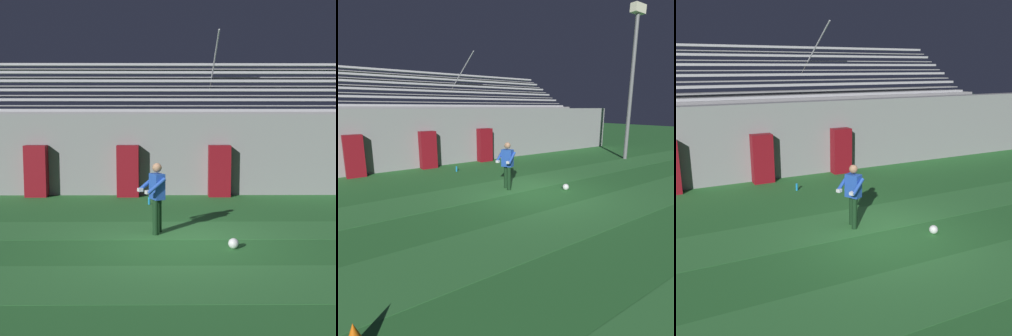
% 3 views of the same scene
% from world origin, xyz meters
% --- Properties ---
extents(ground_plane, '(80.00, 80.00, 0.00)m').
position_xyz_m(ground_plane, '(0.00, 0.00, 0.00)').
color(ground_plane, '#2D7533').
extents(turf_stripe_mid, '(28.00, 1.80, 0.01)m').
position_xyz_m(turf_stripe_mid, '(0.00, -2.40, 0.00)').
color(turf_stripe_mid, '#38843D').
rests_on(turf_stripe_mid, ground).
extents(turf_stripe_far, '(28.00, 1.80, 0.01)m').
position_xyz_m(turf_stripe_far, '(0.00, 1.20, 0.00)').
color(turf_stripe_far, '#38843D').
rests_on(turf_stripe_far, ground).
extents(back_wall, '(24.00, 0.60, 2.80)m').
position_xyz_m(back_wall, '(0.00, 6.50, 1.40)').
color(back_wall, gray).
rests_on(back_wall, ground).
extents(padding_pillar_gate_left, '(0.74, 0.44, 1.76)m').
position_xyz_m(padding_pillar_gate_left, '(-1.56, 5.95, 0.88)').
color(padding_pillar_gate_left, maroon).
rests_on(padding_pillar_gate_left, ground).
extents(padding_pillar_gate_right, '(0.74, 0.44, 1.76)m').
position_xyz_m(padding_pillar_gate_right, '(1.56, 5.95, 0.88)').
color(padding_pillar_gate_right, maroon).
rests_on(padding_pillar_gate_right, ground).
extents(bleacher_stand, '(18.00, 4.75, 5.83)m').
position_xyz_m(bleacher_stand, '(0.00, 9.19, 1.51)').
color(bleacher_stand, gray).
rests_on(bleacher_stand, ground).
extents(goalkeeper, '(0.69, 0.73, 1.67)m').
position_xyz_m(goalkeeper, '(-0.51, 0.89, 0.95)').
color(goalkeeper, '#143319').
rests_on(goalkeeper, ground).
extents(soccer_ball, '(0.22, 0.22, 0.22)m').
position_xyz_m(soccer_ball, '(1.12, -0.39, 0.11)').
color(soccer_ball, white).
rests_on(soccer_ball, ground).
extents(water_bottle, '(0.07, 0.07, 0.24)m').
position_xyz_m(water_bottle, '(-0.79, 4.50, 0.12)').
color(water_bottle, '#1E8CD8').
rests_on(water_bottle, ground).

